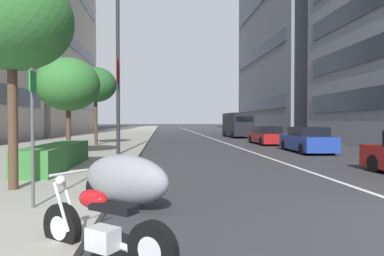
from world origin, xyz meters
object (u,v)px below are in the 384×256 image
at_px(street_lamp_with_banners, 126,51).
at_px(street_tree_by_lamp_post, 12,20).
at_px(motorcycle_nearest_camera, 125,179).
at_px(street_tree_far_plaza, 68,85).
at_px(parking_sign_by_curb, 33,124).
at_px(car_far_down_avenue, 267,136).
at_px(delivery_van_ahead, 238,124).
at_px(car_following_behind, 307,140).
at_px(street_tree_near_plaza_corner, 96,85).
at_px(motorcycle_far_end_row, 102,229).

xyz_separation_m(street_lamp_with_banners, street_tree_by_lamp_post, (-8.37, 1.80, -1.04)).
height_order(motorcycle_nearest_camera, street_tree_far_plaza, street_tree_far_plaza).
bearing_deg(parking_sign_by_curb, car_far_down_avenue, -29.38).
bearing_deg(street_tree_by_lamp_post, street_lamp_with_banners, -12.15).
relative_size(delivery_van_ahead, street_tree_far_plaza, 1.21).
distance_m(motorcycle_nearest_camera, street_tree_far_plaza, 10.54).
height_order(car_following_behind, street_tree_near_plaza_corner, street_tree_near_plaza_corner).
bearing_deg(car_far_down_avenue, street_tree_by_lamp_post, 146.22).
xyz_separation_m(motorcycle_nearest_camera, street_lamp_with_banners, (9.79, 0.97, 4.62)).
relative_size(street_tree_by_lamp_post, street_tree_far_plaza, 1.13).
height_order(street_tree_far_plaza, street_tree_near_plaza_corner, street_tree_near_plaza_corner).
bearing_deg(street_tree_by_lamp_post, motorcycle_nearest_camera, -117.04).
relative_size(motorcycle_far_end_row, car_following_behind, 0.40).
distance_m(motorcycle_far_end_row, street_tree_far_plaza, 13.01).
height_order(delivery_van_ahead, street_tree_by_lamp_post, street_tree_by_lamp_post).
xyz_separation_m(street_lamp_with_banners, street_tree_near_plaza_corner, (6.68, 2.73, -0.97)).
distance_m(motorcycle_nearest_camera, street_tree_near_plaza_corner, 17.27).
bearing_deg(parking_sign_by_curb, motorcycle_far_end_row, -143.82).
relative_size(car_following_behind, parking_sign_by_curb, 1.75).
relative_size(delivery_van_ahead, street_tree_near_plaza_corner, 1.06).
bearing_deg(street_lamp_with_banners, motorcycle_nearest_camera, -174.33).
distance_m(motorcycle_nearest_camera, street_tree_by_lamp_post, 4.74).
xyz_separation_m(car_far_down_avenue, street_tree_far_plaza, (-8.80, 12.48, 2.85)).
bearing_deg(car_far_down_avenue, motorcycle_nearest_camera, 154.98).
bearing_deg(car_following_behind, street_lamp_with_banners, 102.30).
xyz_separation_m(motorcycle_nearest_camera, parking_sign_by_curb, (-0.38, 1.66, 1.12)).
distance_m(delivery_van_ahead, street_tree_near_plaza_corner, 18.14).
distance_m(delivery_van_ahead, street_lamp_with_banners, 22.05).
height_order(car_following_behind, delivery_van_ahead, delivery_van_ahead).
bearing_deg(car_following_behind, street_tree_near_plaza_corner, 71.28).
relative_size(motorcycle_nearest_camera, street_tree_by_lamp_post, 0.42).
relative_size(delivery_van_ahead, street_tree_by_lamp_post, 1.07).
height_order(car_far_down_avenue, parking_sign_by_curb, parking_sign_by_curb).
relative_size(motorcycle_far_end_row, car_far_down_avenue, 0.40).
bearing_deg(car_following_behind, street_tree_far_plaza, 101.79).
height_order(motorcycle_far_end_row, car_far_down_avenue, car_far_down_avenue).
bearing_deg(street_lamp_with_banners, car_far_down_avenue, -49.22).
bearing_deg(street_tree_by_lamp_post, motorcycle_far_end_row, -145.69).
height_order(parking_sign_by_curb, street_lamp_with_banners, street_lamp_with_banners).
xyz_separation_m(car_far_down_avenue, street_tree_by_lamp_post, (-16.83, 11.61, 3.51)).
xyz_separation_m(delivery_van_ahead, street_tree_far_plaza, (-19.61, 12.70, 2.09)).
height_order(motorcycle_nearest_camera, parking_sign_by_curb, parking_sign_by_curb).
relative_size(motorcycle_far_end_row, delivery_van_ahead, 0.33).
bearing_deg(street_tree_far_plaza, parking_sign_by_curb, -168.58).
bearing_deg(motorcycle_nearest_camera, street_tree_far_plaza, -30.11).
relative_size(car_far_down_avenue, street_tree_far_plaza, 1.01).
distance_m(motorcycle_far_end_row, street_tree_by_lamp_post, 6.18).
xyz_separation_m(car_far_down_avenue, street_lamp_with_banners, (-8.46, 9.81, 4.55)).
height_order(motorcycle_nearest_camera, street_tree_by_lamp_post, street_tree_by_lamp_post).
bearing_deg(delivery_van_ahead, car_following_behind, 177.79).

